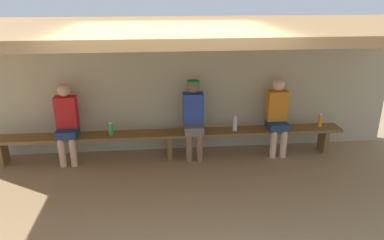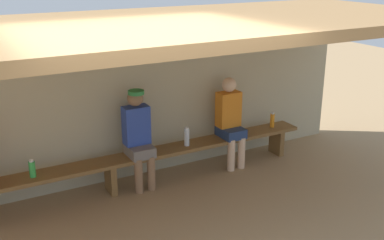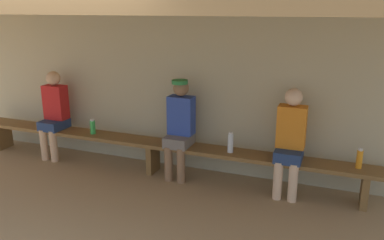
% 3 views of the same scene
% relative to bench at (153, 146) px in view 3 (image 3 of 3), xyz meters
% --- Properties ---
extents(ground_plane, '(24.00, 24.00, 0.00)m').
position_rel_bench_xyz_m(ground_plane, '(0.00, -1.55, -0.39)').
color(ground_plane, '#9E7F59').
extents(back_wall, '(8.00, 0.20, 2.20)m').
position_rel_bench_xyz_m(back_wall, '(0.00, 0.45, 0.71)').
color(back_wall, '#B7AD8C').
rests_on(back_wall, ground).
extents(dugout_roof, '(8.00, 2.80, 0.12)m').
position_rel_bench_xyz_m(dugout_roof, '(0.00, -0.85, 1.87)').
color(dugout_roof, '#9E7547').
rests_on(dugout_roof, back_wall).
extents(bench, '(6.00, 0.36, 0.46)m').
position_rel_bench_xyz_m(bench, '(0.00, 0.00, 0.00)').
color(bench, brown).
rests_on(bench, ground).
extents(player_in_blue, '(0.34, 0.42, 1.34)m').
position_rel_bench_xyz_m(player_in_blue, '(-1.66, 0.00, 0.34)').
color(player_in_blue, navy).
rests_on(player_in_blue, ground).
extents(player_with_sunglasses, '(0.34, 0.42, 1.34)m').
position_rel_bench_xyz_m(player_with_sunglasses, '(0.41, 0.00, 0.36)').
color(player_with_sunglasses, slate).
rests_on(player_with_sunglasses, ground).
extents(player_middle, '(0.34, 0.42, 1.34)m').
position_rel_bench_xyz_m(player_middle, '(1.86, 0.00, 0.34)').
color(player_middle, navy).
rests_on(player_middle, ground).
extents(water_bottle_orange, '(0.07, 0.07, 0.27)m').
position_rel_bench_xyz_m(water_bottle_orange, '(1.13, -0.02, 0.20)').
color(water_bottle_orange, silver).
rests_on(water_bottle_orange, bench).
extents(water_bottle_blue, '(0.08, 0.08, 0.22)m').
position_rel_bench_xyz_m(water_bottle_blue, '(-0.97, -0.02, 0.18)').
color(water_bottle_blue, green).
rests_on(water_bottle_blue, bench).
extents(water_bottle_green, '(0.07, 0.07, 0.24)m').
position_rel_bench_xyz_m(water_bottle_green, '(2.66, 0.02, 0.19)').
color(water_bottle_green, orange).
rests_on(water_bottle_green, bench).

